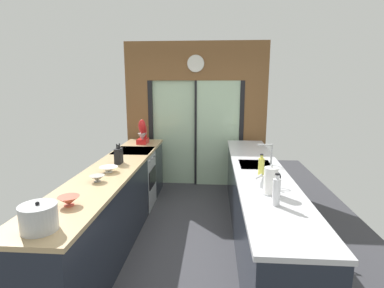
{
  "coord_description": "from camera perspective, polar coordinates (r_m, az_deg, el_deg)",
  "views": [
    {
      "loc": [
        0.35,
        -3.29,
        1.96
      ],
      "look_at": [
        0.04,
        0.85,
        1.12
      ],
      "focal_mm": 28.29,
      "sensor_mm": 36.0,
      "label": 1
    }
  ],
  "objects": [
    {
      "name": "paper_towel_roll",
      "position": [
        2.97,
        14.63,
        -6.77
      ],
      "size": [
        0.15,
        0.15,
        0.29
      ],
      "color": "#B7BABC",
      "rests_on": "right_counter_run"
    },
    {
      "name": "back_wall_unit",
      "position": [
        5.72,
        0.72,
        7.13
      ],
      "size": [
        2.64,
        0.12,
        2.7
      ],
      "color": "brown",
      "rests_on": "ground_plane"
    },
    {
      "name": "kettle",
      "position": [
        3.18,
        13.95,
        -6.16
      ],
      "size": [
        0.26,
        0.18,
        0.21
      ],
      "color": "#B7BABC",
      "rests_on": "right_counter_run"
    },
    {
      "name": "left_counter_run",
      "position": [
        3.94,
        -15.03,
        -11.22
      ],
      "size": [
        0.62,
        3.8,
        0.92
      ],
      "color": "#1E232D",
      "rests_on": "ground_plane"
    },
    {
      "name": "stock_pot",
      "position": [
        2.47,
        -26.92,
        -12.27
      ],
      "size": [
        0.26,
        0.26,
        0.22
      ],
      "color": "#B7BABC",
      "rests_on": "left_counter_run"
    },
    {
      "name": "soap_bottle_far",
      "position": [
        3.53,
        12.92,
        -4.14
      ],
      "size": [
        0.07,
        0.07,
        0.25
      ],
      "color": "#D1CC4C",
      "rests_on": "right_counter_run"
    },
    {
      "name": "mixing_bowl_far",
      "position": [
        3.72,
        -15.45,
        -4.6
      ],
      "size": [
        0.22,
        0.22,
        0.07
      ],
      "color": "silver",
      "rests_on": "left_counter_run"
    },
    {
      "name": "mixing_bowl_mid",
      "position": [
        3.4,
        -17.44,
        -6.2
      ],
      "size": [
        0.16,
        0.16,
        0.07
      ],
      "color": "gray",
      "rests_on": "left_counter_run"
    },
    {
      "name": "mixing_bowl_near",
      "position": [
        2.85,
        -22.22,
        -9.88
      ],
      "size": [
        0.19,
        0.19,
        0.08
      ],
      "color": "#BC4C38",
      "rests_on": "left_counter_run"
    },
    {
      "name": "knife_block",
      "position": [
        4.06,
        -13.67,
        -2.19
      ],
      "size": [
        0.08,
        0.14,
        0.27
      ],
      "color": "black",
      "rests_on": "left_counter_run"
    },
    {
      "name": "oven_range",
      "position": [
        4.95,
        -10.78,
        -6.43
      ],
      "size": [
        0.6,
        0.6,
        0.92
      ],
      "color": "#B7BABC",
      "rests_on": "ground_plane"
    },
    {
      "name": "right_counter_run",
      "position": [
        3.93,
        12.33,
        -11.16
      ],
      "size": [
        0.62,
        3.8,
        0.92
      ],
      "color": "#1E232D",
      "rests_on": "ground_plane"
    },
    {
      "name": "soap_bottle_near",
      "position": [
        2.72,
        15.63,
        -8.63
      ],
      "size": [
        0.07,
        0.07,
        0.29
      ],
      "color": "silver",
      "rests_on": "right_counter_run"
    },
    {
      "name": "ground_plane",
      "position": [
        4.38,
        -0.83,
        -15.27
      ],
      "size": [
        5.04,
        7.6,
        0.02
      ],
      "primitive_type": "cube",
      "color": "#38383D"
    },
    {
      "name": "sink_faucet",
      "position": [
        4.0,
        14.33,
        -1.29
      ],
      "size": [
        0.19,
        0.02,
        0.27
      ],
      "color": "#B7BABC",
      "rests_on": "right_counter_run"
    },
    {
      "name": "stand_mixer",
      "position": [
        5.32,
        -9.3,
        1.83
      ],
      "size": [
        0.17,
        0.27,
        0.42
      ],
      "color": "red",
      "rests_on": "left_counter_run"
    }
  ]
}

